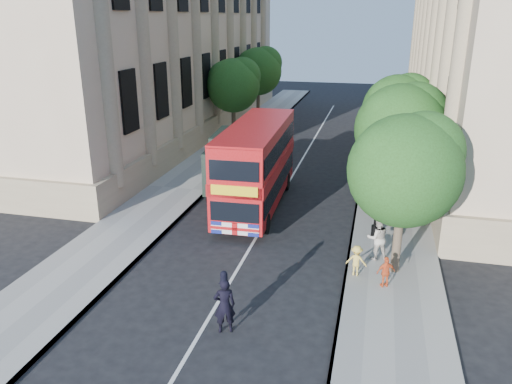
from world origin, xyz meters
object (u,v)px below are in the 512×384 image
Objects in this scene: police_constable at (225,306)px; woman_pedestrian at (378,238)px; lamp_post at (379,184)px; box_van at (232,163)px; double_decker_bus at (257,163)px.

police_constable is 7.33m from woman_pedestrian.
woman_pedestrian is (0.11, -2.14, -1.50)m from lamp_post.
box_van reaches higher than woman_pedestrian.
double_decker_bus is 1.66× the size of box_van.
police_constable is (1.58, -10.50, -1.39)m from double_decker_bus.
double_decker_bus is 5.09× the size of woman_pedestrian.
lamp_post is 2.90× the size of woman_pedestrian.
box_van is (-2.02, 2.58, -0.81)m from double_decker_bus.
double_decker_bus is at bearing -57.19° from box_van.
lamp_post reaches higher than double_decker_bus.
lamp_post reaches higher than woman_pedestrian.
double_decker_bus is 7.67m from woman_pedestrian.
police_constable is at bearing 37.20° from woman_pedestrian.
lamp_post is 9.22m from police_constable.
woman_pedestrian is (5.97, -4.64, -1.28)m from double_decker_bus.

